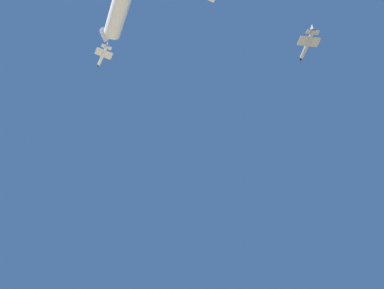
% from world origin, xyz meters
% --- Properties ---
extents(chase_jet_left_wing, '(15.20, 9.00, 4.00)m').
position_xyz_m(chase_jet_left_wing, '(51.67, 26.20, 151.06)').
color(chase_jet_left_wing, silver).
extents(chase_jet_right_wing, '(13.49, 12.09, 4.00)m').
position_xyz_m(chase_jet_right_wing, '(-31.12, -12.72, 123.85)').
color(chase_jet_right_wing, '#999EA3').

